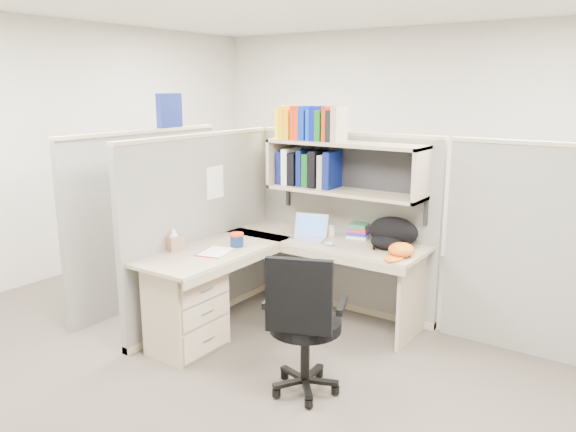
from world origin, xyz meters
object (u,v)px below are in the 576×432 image
Objects in this scene: task_chair at (304,346)px; desk at (225,290)px; backpack at (390,233)px; snack_canister at (237,239)px; laptop at (308,227)px.

desk is at bearing 161.67° from task_chair.
backpack is 3.64× the size of snack_canister.
snack_canister is at bearing -140.18° from laptop.
snack_canister is 0.11× the size of task_chair.
desk is 0.44m from snack_canister.
desk is at bearing -125.97° from laptop.
laptop is at bearing -175.15° from backpack.
desk is 1.41m from backpack.
desk is 4.19× the size of backpack.
task_chair is at bearing -99.23° from backpack.
snack_canister is at bearing 151.08° from task_chair.
desk is at bearing -73.73° from snack_canister.
backpack is 1.25m from snack_canister.
desk is 5.94× the size of laptop.
task_chair reaches higher than snack_canister.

